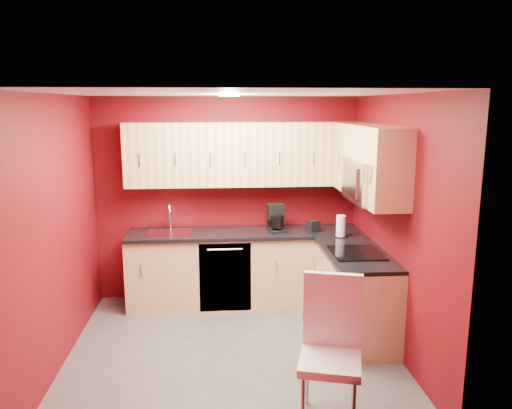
{
  "coord_description": "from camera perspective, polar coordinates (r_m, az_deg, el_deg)",
  "views": [
    {
      "loc": [
        -0.13,
        -4.6,
        2.4
      ],
      "look_at": [
        0.28,
        0.55,
        1.36
      ],
      "focal_mm": 35.0,
      "sensor_mm": 36.0,
      "label": 1
    }
  ],
  "objects": [
    {
      "name": "cooktop",
      "position": [
        5.22,
        11.38,
        -5.43
      ],
      "size": [
        0.5,
        0.55,
        0.01
      ],
      "primitive_type": "cube",
      "color": "black",
      "rests_on": "countertop_right"
    },
    {
      "name": "countertop_right",
      "position": [
        5.26,
        11.32,
        -5.58
      ],
      "size": [
        0.63,
        1.27,
        0.04
      ],
      "primitive_type": "cube",
      "color": "black",
      "rests_on": "base_cabinets_right"
    },
    {
      "name": "ceiling",
      "position": [
        4.6,
        -2.99,
        12.57
      ],
      "size": [
        3.2,
        3.2,
        0.0
      ],
      "primitive_type": "plane",
      "rotation": [
        3.14,
        0.0,
        0.0
      ],
      "color": "white",
      "rests_on": "wall_back"
    },
    {
      "name": "microwave",
      "position": [
        5.09,
        12.94,
        2.69
      ],
      "size": [
        0.42,
        0.76,
        0.42
      ],
      "color": "silver",
      "rests_on": "upper_cabinets_right"
    },
    {
      "name": "downlight",
      "position": [
        4.9,
        -3.1,
        12.32
      ],
      "size": [
        0.2,
        0.2,
        0.01
      ],
      "primitive_type": "cylinder",
      "color": "white",
      "rests_on": "ceiling"
    },
    {
      "name": "dishwasher_front",
      "position": [
        5.85,
        -3.54,
        -8.32
      ],
      "size": [
        0.6,
        0.02,
        0.82
      ],
      "primitive_type": "cube",
      "color": "black",
      "rests_on": "base_cabinets_back"
    },
    {
      "name": "base_cabinets_right",
      "position": [
        5.42,
        11.25,
        -10.13
      ],
      "size": [
        0.6,
        1.3,
        0.87
      ],
      "primitive_type": "cube",
      "color": "tan",
      "rests_on": "floor"
    },
    {
      "name": "wall_left",
      "position": [
        4.96,
        -21.67,
        -2.88
      ],
      "size": [
        0.0,
        3.0,
        3.0
      ],
      "primitive_type": "plane",
      "rotation": [
        1.57,
        0.0,
        1.57
      ],
      "color": "#600913",
      "rests_on": "floor"
    },
    {
      "name": "napkin_holder",
      "position": [
        6.01,
        6.58,
        -2.44
      ],
      "size": [
        0.16,
        0.16,
        0.13
      ],
      "primitive_type": null,
      "rotation": [
        0.0,
        0.0,
        0.36
      ],
      "color": "black",
      "rests_on": "countertop_back"
    },
    {
      "name": "paper_towel",
      "position": [
        5.79,
        9.68,
        -2.47
      ],
      "size": [
        0.17,
        0.17,
        0.25
      ],
      "primitive_type": null,
      "rotation": [
        0.0,
        0.0,
        0.26
      ],
      "color": "white",
      "rests_on": "countertop_right"
    },
    {
      "name": "wall_front",
      "position": [
        3.31,
        -2.0,
        -9.0
      ],
      "size": [
        3.2,
        0.0,
        3.2
      ],
      "primitive_type": "plane",
      "rotation": [
        -1.57,
        0.0,
        0.0
      ],
      "color": "#600913",
      "rests_on": "floor"
    },
    {
      "name": "coffee_maker",
      "position": [
        5.94,
        2.47,
        -1.58
      ],
      "size": [
        0.25,
        0.3,
        0.33
      ],
      "primitive_type": null,
      "rotation": [
        0.0,
        0.0,
        0.23
      ],
      "color": "black",
      "rests_on": "countertop_back"
    },
    {
      "name": "floor",
      "position": [
        5.19,
        -2.7,
        -16.23
      ],
      "size": [
        3.2,
        3.2,
        0.0
      ],
      "primitive_type": "plane",
      "color": "#524F4C",
      "rests_on": "ground"
    },
    {
      "name": "sink",
      "position": [
        6.01,
        -9.87,
        -2.86
      ],
      "size": [
        0.52,
        0.42,
        0.35
      ],
      "color": "silver",
      "rests_on": "countertop_back"
    },
    {
      "name": "base_cabinets_back",
      "position": [
        6.13,
        -1.24,
        -7.37
      ],
      "size": [
        2.8,
        0.6,
        0.87
      ],
      "primitive_type": "cube",
      "color": "tan",
      "rests_on": "floor"
    },
    {
      "name": "countertop_back",
      "position": [
        5.99,
        -1.25,
        -3.28
      ],
      "size": [
        2.8,
        0.63,
        0.04
      ],
      "primitive_type": "cube",
      "color": "black",
      "rests_on": "base_cabinets_back"
    },
    {
      "name": "wall_back",
      "position": [
        6.21,
        -3.28,
        0.63
      ],
      "size": [
        3.2,
        0.0,
        3.2
      ],
      "primitive_type": "plane",
      "rotation": [
        1.57,
        0.0,
        0.0
      ],
      "color": "#600913",
      "rests_on": "floor"
    },
    {
      "name": "upper_cabinets_right",
      "position": [
        5.3,
        12.6,
        5.52
      ],
      "size": [
        0.35,
        1.55,
        0.75
      ],
      "color": "#E6C982",
      "rests_on": "wall_right"
    },
    {
      "name": "wall_right",
      "position": [
        5.05,
        15.65,
        -2.26
      ],
      "size": [
        0.0,
        3.0,
        3.0
      ],
      "primitive_type": "plane",
      "rotation": [
        1.57,
        0.0,
        -1.57
      ],
      "color": "#600913",
      "rests_on": "floor"
    },
    {
      "name": "upper_cabinets_back",
      "position": [
        5.96,
        -1.37,
        5.79
      ],
      "size": [
        2.8,
        0.35,
        0.75
      ],
      "primitive_type": "cube",
      "color": "#E6C982",
      "rests_on": "wall_back"
    },
    {
      "name": "dining_chair",
      "position": [
        3.95,
        8.49,
        -16.49
      ],
      "size": [
        0.57,
        0.58,
        1.13
      ],
      "primitive_type": null,
      "rotation": [
        0.0,
        0.0,
        -0.27
      ],
      "color": "silver",
      "rests_on": "floor"
    }
  ]
}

